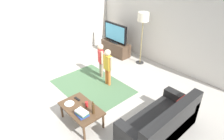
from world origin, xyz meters
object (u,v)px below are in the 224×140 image
object	(u,v)px
child_near_tv	(101,58)
plate	(69,104)
floor_lamp	(143,20)
book_stack	(82,113)
couch	(162,125)
tv_stand	(116,48)
tv_remote	(77,99)
coffee_table	(81,109)
soda_can	(87,104)
bottle	(93,108)
child_center	(108,64)
tv	(115,33)

from	to	relation	value
child_near_tv	plate	xyz separation A→B (m)	(0.98, -1.71, -0.23)
floor_lamp	book_stack	world-z (taller)	floor_lamp
couch	plate	world-z (taller)	couch
tv_stand	tv_remote	xyz separation A→B (m)	(1.86, -2.94, 0.19)
tv_remote	coffee_table	bearing A→B (deg)	-23.20
soda_can	book_stack	bearing A→B (deg)	-55.35
tv_stand	coffee_table	world-z (taller)	tv_stand
tv_stand	coffee_table	bearing A→B (deg)	-54.50
couch	book_stack	world-z (taller)	couch
child_near_tv	bottle	world-z (taller)	child_near_tv
child_center	soda_can	world-z (taller)	child_center
child_near_tv	plate	distance (m)	1.98
soda_can	couch	bearing A→B (deg)	32.79
tv	coffee_table	world-z (taller)	tv
coffee_table	tv_remote	size ratio (longest dim) A/B	5.88
tv	child_near_tv	distance (m)	1.70
book_stack	tv_remote	xyz separation A→B (m)	(-0.51, 0.21, -0.05)
coffee_table	tv_remote	bearing A→B (deg)	161.57
tv_stand	plate	xyz separation A→B (m)	(1.89, -3.16, 0.18)
book_stack	plate	xyz separation A→B (m)	(-0.49, -0.01, -0.05)
coffee_table	child_near_tv	bearing A→B (deg)	128.45
child_near_tv	plate	world-z (taller)	child_near_tv
couch	bottle	size ratio (longest dim) A/B	5.83
couch	tv_remote	xyz separation A→B (m)	(-1.72, -0.90, 0.14)
soda_can	tv	bearing A→B (deg)	127.42
floor_lamp	plate	world-z (taller)	floor_lamp
couch	child_center	bearing A→B (deg)	168.60
couch	coffee_table	bearing A→B (deg)	-144.78
tv_stand	child_near_tv	bearing A→B (deg)	-58.01
book_stack	soda_can	world-z (taller)	soda_can
tv_stand	bottle	size ratio (longest dim) A/B	3.89
tv_stand	plate	bearing A→B (deg)	-59.14
soda_can	plate	size ratio (longest dim) A/B	0.55
child_center	coffee_table	xyz separation A→B (m)	(0.78, -1.44, -0.30)
coffee_table	floor_lamp	bearing A→B (deg)	108.21
tv_stand	tv	world-z (taller)	tv
tv_stand	child_near_tv	xyz separation A→B (m)	(0.91, -1.45, 0.41)
child_near_tv	tv_stand	bearing A→B (deg)	121.99
tv	plate	xyz separation A→B (m)	(1.89, -3.13, -0.42)
tv_remote	plate	xyz separation A→B (m)	(0.02, -0.22, -0.00)
soda_can	plate	distance (m)	0.41
couch	child_near_tv	distance (m)	2.77
floor_lamp	coffee_table	world-z (taller)	floor_lamp
coffee_table	book_stack	world-z (taller)	book_stack
tv_stand	child_center	size ratio (longest dim) A/B	1.08
couch	bottle	world-z (taller)	couch
tv	tv_remote	size ratio (longest dim) A/B	6.47
coffee_table	bottle	distance (m)	0.38
child_center	book_stack	world-z (taller)	child_center
floor_lamp	book_stack	size ratio (longest dim) A/B	6.24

